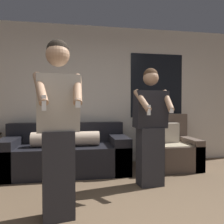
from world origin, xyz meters
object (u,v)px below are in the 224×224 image
person_left (58,127)px  person_right (150,127)px  armchair (169,149)px  couch (66,154)px

person_left → person_right: size_ratio=1.07×
person_left → armchair: bearing=39.9°
couch → person_right: (1.21, -0.86, 0.53)m
couch → armchair: (1.87, -0.02, 0.02)m
couch → armchair: size_ratio=2.14×
couch → person_right: bearing=-35.6°
couch → person_left: person_left is taller
armchair → person_left: bearing=-140.1°
armchair → person_right: bearing=-128.0°
couch → person_left: bearing=-90.5°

